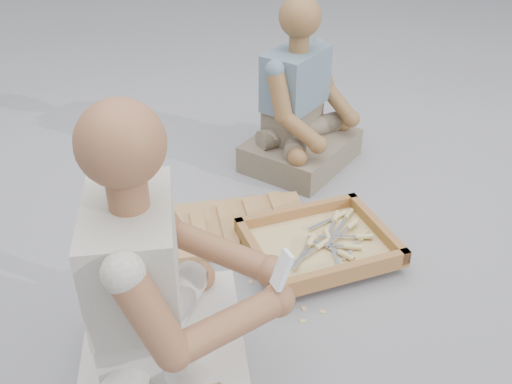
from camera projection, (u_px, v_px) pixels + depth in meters
name	position (u px, v px, depth m)	size (l,w,h in m)	color
ground	(293.00, 281.00, 2.18)	(60.00, 60.00, 0.00)	gray
carved_panel	(242.00, 226.00, 2.45)	(0.58, 0.39, 0.04)	olive
tool_tray	(318.00, 244.00, 2.27)	(0.59, 0.49, 0.07)	brown
chisel_0	(338.00, 216.00, 2.42)	(0.22, 0.06, 0.02)	silver
chisel_1	(341.00, 253.00, 2.20)	(0.11, 0.21, 0.02)	silver
chisel_2	(349.00, 227.00, 2.33)	(0.21, 0.11, 0.02)	silver
chisel_3	(359.00, 236.00, 2.29)	(0.21, 0.11, 0.02)	silver
chisel_4	(334.00, 220.00, 2.40)	(0.16, 0.17, 0.02)	silver
chisel_5	(347.00, 217.00, 2.41)	(0.19, 0.14, 0.02)	silver
chisel_6	(347.00, 246.00, 2.24)	(0.20, 0.13, 0.02)	silver
chisel_7	(361.00, 238.00, 2.29)	(0.20, 0.13, 0.02)	silver
chisel_8	(329.00, 239.00, 2.29)	(0.09, 0.21, 0.02)	silver
chisel_9	(318.00, 247.00, 2.23)	(0.21, 0.09, 0.02)	silver
chisel_10	(309.00, 244.00, 2.24)	(0.18, 0.16, 0.02)	silver
wood_chip_0	(314.00, 213.00, 2.56)	(0.02, 0.01, 0.00)	tan
wood_chip_1	(323.00, 312.00, 2.04)	(0.02, 0.01, 0.00)	tan
wood_chip_2	(262.00, 305.00, 2.07)	(0.02, 0.01, 0.00)	tan
wood_chip_3	(284.00, 258.00, 2.30)	(0.02, 0.01, 0.00)	tan
wood_chip_4	(239.00, 256.00, 2.31)	(0.02, 0.01, 0.00)	tan
wood_chip_5	(303.00, 321.00, 2.00)	(0.02, 0.01, 0.00)	tan
wood_chip_6	(320.00, 219.00, 2.53)	(0.02, 0.01, 0.00)	tan
wood_chip_7	(304.00, 308.00, 2.06)	(0.02, 0.01, 0.00)	tan
wood_chip_8	(343.00, 249.00, 2.34)	(0.02, 0.01, 0.00)	tan
wood_chip_9	(308.00, 207.00, 2.60)	(0.02, 0.01, 0.00)	tan
wood_chip_10	(251.00, 282.00, 2.17)	(0.02, 0.01, 0.00)	tan
wood_chip_11	(284.00, 204.00, 2.63)	(0.02, 0.01, 0.00)	tan
wood_chip_12	(296.00, 219.00, 2.53)	(0.02, 0.01, 0.00)	tan
craftsman	(157.00, 302.00, 1.63)	(0.71, 0.72, 0.95)	beige
companion	(300.00, 112.00, 2.81)	(0.68, 0.64, 0.84)	#736953
mobile_phone	(282.00, 270.00, 1.55)	(0.05, 0.05, 0.11)	white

